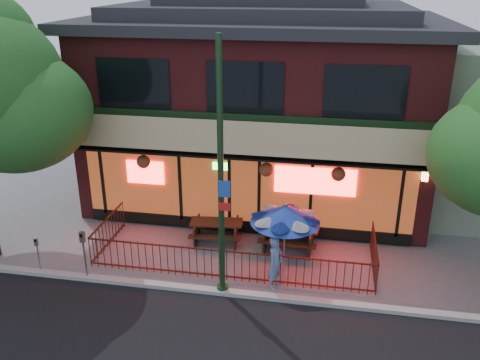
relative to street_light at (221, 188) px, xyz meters
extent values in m
plane|color=gray|center=(0.00, 0.40, -3.15)|extent=(80.00, 80.00, 0.00)
cube|color=#999993|center=(0.00, -0.10, -3.09)|extent=(80.00, 0.25, 0.12)
cube|color=maroon|center=(0.00, 7.60, 0.10)|extent=(12.00, 8.00, 6.50)
cube|color=#59230F|center=(0.00, 3.58, -1.50)|extent=(11.00, 0.06, 2.60)
cube|color=#FF0C0C|center=(2.30, 3.50, -1.05)|extent=(2.60, 0.04, 0.90)
cube|color=#FF0C0C|center=(-3.40, 3.50, -1.15)|extent=(1.30, 0.04, 0.80)
cube|color=tan|center=(0.00, 3.10, 0.40)|extent=(12.20, 1.33, 1.26)
cube|color=black|center=(-3.60, 3.58, 1.85)|extent=(2.40, 0.06, 1.60)
cube|color=black|center=(0.00, 3.58, 1.85)|extent=(2.40, 0.06, 1.60)
cube|color=black|center=(3.60, 3.58, 1.85)|extent=(2.40, 0.06, 1.60)
cube|color=black|center=(0.00, 3.55, -2.90)|extent=(11.00, 0.12, 0.40)
cube|color=#FFC672|center=(5.60, 3.42, -0.60)|extent=(0.18, 0.18, 0.32)
cube|color=#48170F|center=(0.00, 0.60, -2.20)|extent=(8.40, 0.04, 0.04)
cube|color=#48170F|center=(0.00, 0.60, -3.03)|extent=(8.40, 0.04, 0.04)
cube|color=#48170F|center=(-4.20, 1.90, -2.20)|extent=(0.04, 2.60, 0.04)
cube|color=#48170F|center=(4.20, 1.90, -2.20)|extent=(0.04, 2.60, 0.04)
cylinder|color=#48170F|center=(0.00, 0.60, -2.65)|extent=(0.02, 0.02, 1.00)
cylinder|color=#17341B|center=(0.00, 0.00, 0.35)|extent=(0.16, 0.16, 7.00)
cylinder|color=#17341B|center=(0.00, 0.00, -3.05)|extent=(0.32, 0.32, 0.20)
cube|color=#194CB2|center=(0.12, -0.15, 0.05)|extent=(0.30, 0.02, 0.45)
cube|color=red|center=(0.12, -0.15, -0.45)|extent=(0.30, 0.02, 0.22)
cube|color=#361F13|center=(-1.46, 2.74, -2.80)|extent=(0.18, 1.22, 0.69)
cube|color=#361F13|center=(-0.15, 2.87, -2.80)|extent=(0.18, 1.22, 0.69)
cube|color=#361F13|center=(-0.80, 2.80, -2.45)|extent=(1.75, 0.87, 0.06)
cube|color=#361F13|center=(-0.75, 2.29, -2.74)|extent=(1.71, 0.43, 0.05)
cube|color=#361F13|center=(-0.86, 3.32, -2.74)|extent=(1.71, 0.43, 0.05)
cube|color=#322011|center=(0.88, 2.84, -2.77)|extent=(0.12, 1.34, 0.76)
cube|color=#322011|center=(2.31, 2.77, -2.77)|extent=(0.12, 1.34, 0.76)
cube|color=#322011|center=(1.59, 2.80, -2.39)|extent=(1.88, 0.86, 0.06)
cube|color=#322011|center=(1.57, 2.24, -2.70)|extent=(1.86, 0.37, 0.05)
cube|color=#322011|center=(1.62, 3.37, -2.70)|extent=(1.86, 0.37, 0.05)
cylinder|color=gray|center=(1.57, 1.26, -2.10)|extent=(0.05, 0.05, 2.09)
cone|color=#1B3497|center=(1.57, 1.26, -1.20)|extent=(2.00, 2.00, 0.52)
sphere|color=gray|center=(1.57, 1.26, -0.92)|extent=(0.10, 0.09, 0.09)
imported|color=#577EAF|center=(1.41, 0.50, -2.36)|extent=(0.57, 0.68, 1.57)
cylinder|color=gray|center=(-4.00, -0.08, -2.53)|extent=(0.06, 0.06, 1.25)
cube|color=gray|center=(-4.00, -0.08, -1.76)|extent=(0.15, 0.13, 0.32)
cube|color=black|center=(-4.00, -0.14, -1.70)|extent=(0.09, 0.02, 0.11)
cylinder|color=gray|center=(-5.52, 0.00, -2.68)|extent=(0.04, 0.04, 0.94)
cube|color=gray|center=(-5.52, 0.00, -2.11)|extent=(0.12, 0.10, 0.24)
cube|color=black|center=(-5.52, -0.04, -2.06)|extent=(0.07, 0.02, 0.09)
camera|label=1|loc=(2.61, -11.68, 5.11)|focal=38.00mm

